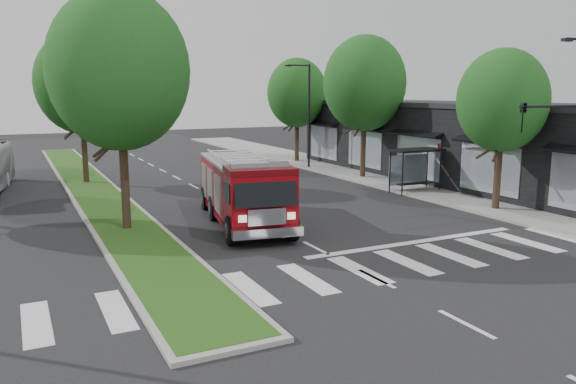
{
  "coord_description": "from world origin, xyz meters",
  "views": [
    {
      "loc": [
        -10.22,
        -18.24,
        5.95
      ],
      "look_at": [
        0.03,
        2.49,
        1.8
      ],
      "focal_mm": 35.0,
      "sensor_mm": 36.0,
      "label": 1
    }
  ],
  "objects": [
    {
      "name": "tree_right_near",
      "position": [
        11.5,
        2.0,
        5.51
      ],
      "size": [
        4.4,
        4.4,
        8.05
      ],
      "color": "black",
      "rests_on": "ground"
    },
    {
      "name": "fire_engine",
      "position": [
        -0.92,
        5.15,
        1.53
      ],
      "size": [
        4.27,
        9.53,
        3.19
      ],
      "rotation": [
        0.0,
        0.0,
        -0.17
      ],
      "color": "#4F0408",
      "rests_on": "ground"
    },
    {
      "name": "tree_right_far",
      "position": [
        11.5,
        24.0,
        5.84
      ],
      "size": [
        5.0,
        5.0,
        8.73
      ],
      "color": "black",
      "rests_on": "ground"
    },
    {
      "name": "streetlight_right_near",
      "position": [
        9.61,
        -3.5,
        4.67
      ],
      "size": [
        4.08,
        0.22,
        8.0
      ],
      "color": "black",
      "rests_on": "ground"
    },
    {
      "name": "streetlight_right_far",
      "position": [
        10.35,
        20.0,
        4.48
      ],
      "size": [
        2.11,
        0.2,
        8.0
      ],
      "color": "black",
      "rests_on": "ground"
    },
    {
      "name": "bus_shelter",
      "position": [
        11.2,
        8.15,
        2.04
      ],
      "size": [
        3.2,
        1.6,
        2.61
      ],
      "color": "black",
      "rests_on": "ground"
    },
    {
      "name": "tree_median_far",
      "position": [
        -6.0,
        20.0,
        6.49
      ],
      "size": [
        5.6,
        5.6,
        9.72
      ],
      "color": "black",
      "rests_on": "ground"
    },
    {
      "name": "median",
      "position": [
        -6.0,
        18.0,
        0.08
      ],
      "size": [
        3.0,
        50.0,
        0.15
      ],
      "color": "gray",
      "rests_on": "ground"
    },
    {
      "name": "tree_right_mid",
      "position": [
        11.5,
        14.0,
        6.49
      ],
      "size": [
        5.6,
        5.6,
        9.72
      ],
      "color": "black",
      "rests_on": "ground"
    },
    {
      "name": "tree_median_near",
      "position": [
        -6.0,
        6.0,
        6.81
      ],
      "size": [
        5.8,
        5.8,
        10.16
      ],
      "color": "black",
      "rests_on": "ground"
    },
    {
      "name": "ground",
      "position": [
        0.0,
        0.0,
        0.0
      ],
      "size": [
        140.0,
        140.0,
        0.0
      ],
      "primitive_type": "plane",
      "color": "black",
      "rests_on": "ground"
    },
    {
      "name": "storefront_row",
      "position": [
        17.0,
        10.0,
        2.5
      ],
      "size": [
        8.0,
        30.0,
        5.0
      ],
      "primitive_type": "cube",
      "color": "black",
      "rests_on": "ground"
    },
    {
      "name": "sidewalk_right",
      "position": [
        12.5,
        10.0,
        0.07
      ],
      "size": [
        5.0,
        80.0,
        0.15
      ],
      "primitive_type": "cube",
      "color": "gray",
      "rests_on": "ground"
    }
  ]
}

